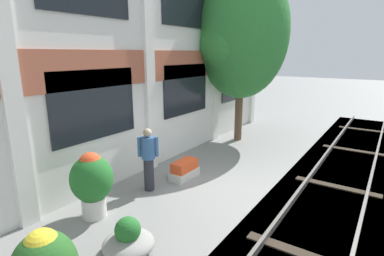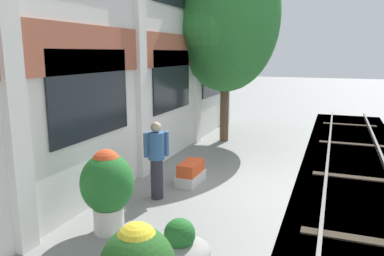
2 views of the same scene
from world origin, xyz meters
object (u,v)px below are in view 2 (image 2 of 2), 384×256
potted_plant_wide_bowl (180,247)px  broadleaf_tree (226,18)px  potted_plant_square_trough (191,173)px  potted_plant_fluted_column (107,185)px  resident_by_doorway (157,158)px

potted_plant_wide_bowl → broadleaf_tree: bearing=11.5°
broadleaf_tree → potted_plant_square_trough: size_ratio=7.21×
potted_plant_fluted_column → resident_by_doorway: (1.66, -0.10, 0.04)m
potted_plant_square_trough → resident_by_doorway: 1.33m
potted_plant_square_trough → resident_by_doorway: size_ratio=0.57×
potted_plant_wide_bowl → potted_plant_fluted_column: potted_plant_fluted_column is taller
potted_plant_fluted_column → resident_by_doorway: bearing=-3.5°
broadleaf_tree → potted_plant_wide_bowl: size_ratio=7.29×
potted_plant_wide_bowl → potted_plant_square_trough: (3.23, 1.08, 0.01)m
resident_by_doorway → potted_plant_wide_bowl: bearing=-1.9°
potted_plant_fluted_column → resident_by_doorway: 1.66m
potted_plant_wide_bowl → potted_plant_square_trough: bearing=18.5°
potted_plant_square_trough → potted_plant_fluted_column: bearing=171.2°
resident_by_doorway → potted_plant_fluted_column: bearing=-39.1°
broadleaf_tree → potted_plant_wide_bowl: bearing=-168.5°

